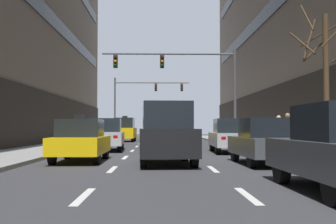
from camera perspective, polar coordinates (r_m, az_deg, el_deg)
The scene contains 33 objects.
ground_plane at distance 16.00m, azimuth -0.83°, elevation -6.61°, with size 120.00×120.00×0.00m, color #38383D.
sidewalk_right at distance 17.25m, azimuth 20.79°, elevation -5.91°, with size 3.52×80.00×0.14m, color gray.
lane_stripe_l1_s2 at distance 8.16m, azimuth -11.21°, elevation -10.98°, with size 0.16×2.00×0.01m, color silver.
lane_stripe_l1_s3 at distance 13.08m, azimuth -7.44°, elevation -7.60°, with size 0.16×2.00×0.01m, color silver.
lane_stripe_l1_s4 at distance 18.04m, azimuth -5.75°, elevation -6.06°, with size 0.16×2.00×0.01m, color silver.
lane_stripe_l1_s5 at distance 23.02m, azimuth -4.80°, elevation -5.18°, with size 0.16×2.00×0.01m, color silver.
lane_stripe_l1_s6 at distance 28.01m, azimuth -4.19°, elevation -4.62°, with size 0.16×2.00×0.01m, color silver.
lane_stripe_l1_s7 at distance 33.00m, azimuth -3.76°, elevation -4.22°, with size 0.16×2.00×0.01m, color silver.
lane_stripe_l1_s8 at distance 37.99m, azimuth -3.45°, elevation -3.93°, with size 0.16×2.00×0.01m, color silver.
lane_stripe_l1_s9 at distance 42.99m, azimuth -3.21°, elevation -3.71°, with size 0.16×2.00×0.01m, color silver.
lane_stripe_l1_s10 at distance 47.98m, azimuth -3.02°, elevation -3.53°, with size 0.16×2.00×0.01m, color silver.
lane_stripe_l2_s2 at distance 8.22m, azimuth 10.59°, elevation -10.92°, with size 0.16×2.00×0.01m, color silver.
lane_stripe_l2_s3 at distance 13.12m, azimuth 6.01°, elevation -7.59°, with size 0.16×2.00×0.01m, color silver.
lane_stripe_l2_s4 at distance 18.07m, azimuth 3.96°, elevation -6.06°, with size 0.16×2.00×0.01m, color silver.
lane_stripe_l2_s5 at distance 23.04m, azimuth 2.80°, elevation -5.19°, with size 0.16×2.00×0.01m, color silver.
lane_stripe_l2_s6 at distance 28.02m, azimuth 2.05°, elevation -4.62°, with size 0.16×2.00×0.01m, color silver.
lane_stripe_l2_s7 at distance 33.01m, azimuth 1.53°, elevation -4.23°, with size 0.16×2.00×0.01m, color silver.
lane_stripe_l2_s8 at distance 38.00m, azimuth 1.15°, elevation -3.93°, with size 0.16×2.00×0.01m, color silver.
lane_stripe_l2_s9 at distance 43.00m, azimuth 0.85°, elevation -3.71°, with size 0.16×2.00×0.01m, color silver.
lane_stripe_l2_s10 at distance 47.99m, azimuth 0.62°, elevation -3.53°, with size 0.16×2.00×0.01m, color silver.
taxi_driving_0 at distance 24.32m, azimuth -1.36°, elevation -3.16°, with size 1.98×4.35×1.78m.
taxi_driving_1 at distance 16.09m, azimuth -11.56°, elevation -3.79°, with size 1.77×4.18×1.73m.
taxi_driving_2 at distance 37.65m, azimuth -5.79°, elevation -2.37°, with size 1.86×4.32×2.25m.
car_driving_3 at distance 23.10m, azimuth -8.43°, elevation -3.05°, with size 2.15×4.71×1.73m.
taxi_driving_4 at distance 43.46m, azimuth -1.06°, elevation -2.63°, with size 1.88×4.40×1.82m.
car_driving_5 at distance 14.71m, azimuth -0.24°, elevation -2.90°, with size 2.03×4.45×2.12m.
car_parked_1 at distance 14.93m, azimuth 12.86°, elevation -3.89°, with size 1.86×4.25×1.58m.
car_parked_2 at distance 21.45m, azimuth 8.47°, elevation -3.19°, with size 2.01×4.55×1.69m.
traffic_signal_0 at distance 28.31m, azimuth 2.74°, elevation 5.01°, with size 8.87×0.35×6.31m.
traffic_signal_1 at distance 47.97m, azimuth -3.72°, elevation 2.26°, with size 8.44×0.35×6.68m.
street_tree_1 at distance 16.61m, azimuth 20.11°, elevation 4.38°, with size 2.38×2.38×5.80m.
pedestrian_0 at distance 18.69m, azimuth 15.73°, elevation -2.34°, with size 0.35×0.46×1.73m.
pedestrian_1 at distance 22.92m, azimuth 14.58°, elevation -2.26°, with size 0.48×0.33×1.74m.
Camera 1 is at (-0.15, -15.95, 1.28)m, focal length 45.59 mm.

